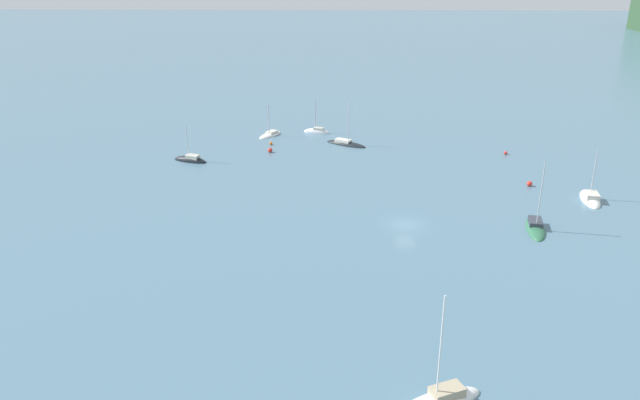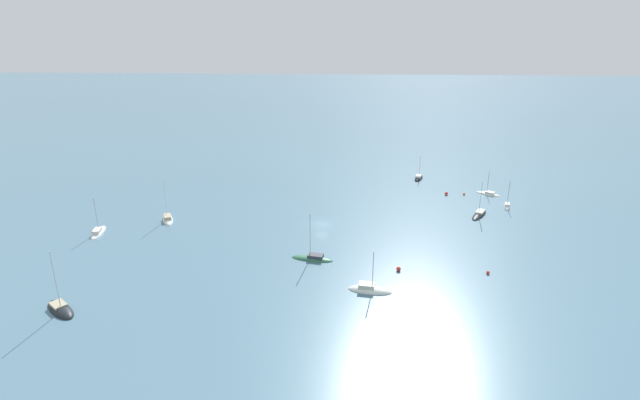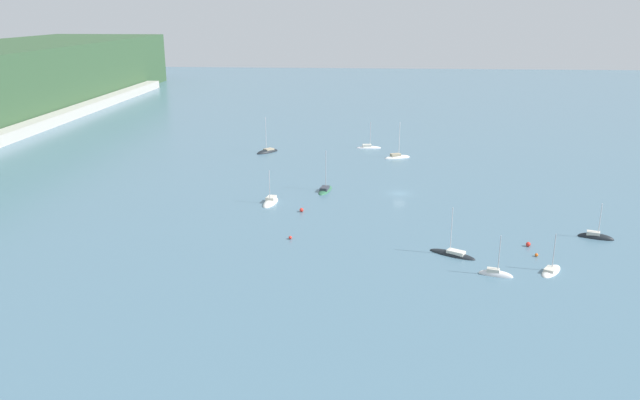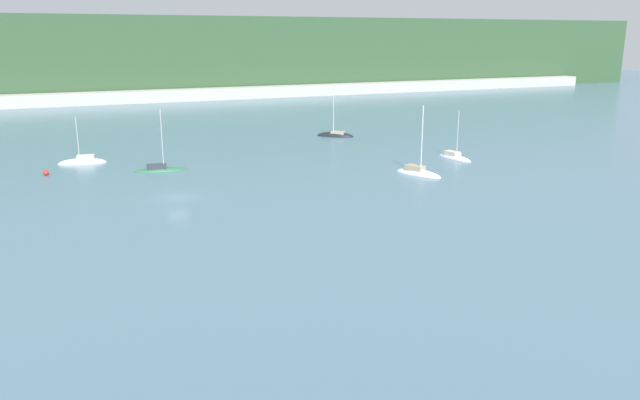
{
  "view_description": "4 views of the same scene",
  "coord_description": "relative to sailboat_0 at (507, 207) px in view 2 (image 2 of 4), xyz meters",
  "views": [
    {
      "loc": [
        74.61,
        -9.72,
        33.77
      ],
      "look_at": [
        -0.01,
        -11.25,
        3.42
      ],
      "focal_mm": 35.0,
      "sensor_mm": 36.0,
      "label": 1
    },
    {
      "loc": [
        -4.71,
        99.82,
        42.56
      ],
      "look_at": [
        0.72,
        -7.26,
        3.0
      ],
      "focal_mm": 28.0,
      "sensor_mm": 36.0,
      "label": 2
    },
    {
      "loc": [
        -133.61,
        7.43,
        39.44
      ],
      "look_at": [
        -16.45,
        16.46,
        3.15
      ],
      "focal_mm": 35.0,
      "sensor_mm": 36.0,
      "label": 3
    },
    {
      "loc": [
        -14.33,
        -75.37,
        19.4
      ],
      "look_at": [
        13.09,
        -13.91,
        1.62
      ],
      "focal_mm": 35.0,
      "sensor_mm": 36.0,
      "label": 4
    }
  ],
  "objects": [
    {
      "name": "sailboat_5",
      "position": [
        17.99,
        -21.02,
        -0.0
      ],
      "size": [
        3.8,
        6.36,
        7.4
      ],
      "rotation": [
        0.0,
        0.0,
        4.37
      ],
      "color": "black",
      "rests_on": "ground_plane"
    },
    {
      "name": "sailboat_1",
      "position": [
        77.86,
        11.87,
        0.04
      ],
      "size": [
        4.93,
        7.71,
        10.73
      ],
      "rotation": [
        0.0,
        0.0,
        5.12
      ],
      "color": "white",
      "rests_on": "ground_plane"
    },
    {
      "name": "sailboat_7",
      "position": [
        2.06,
        -8.93,
        -0.02
      ],
      "size": [
        6.26,
        5.11,
        6.71
      ],
      "rotation": [
        0.0,
        0.0,
        5.71
      ],
      "color": "white",
      "rests_on": "ground_plane"
    },
    {
      "name": "mooring_buoy_2",
      "position": [
        12.78,
        -7.95,
        0.32
      ],
      "size": [
        0.82,
        0.82,
        0.82
      ],
      "color": "red",
      "rests_on": "ground_plane"
    },
    {
      "name": "sailboat_4",
      "position": [
        34.24,
        40.27,
        0.02
      ],
      "size": [
        7.55,
        3.6,
        8.07
      ],
      "rotation": [
        0.0,
        0.0,
        2.98
      ],
      "color": "white",
      "rests_on": "ground_plane"
    },
    {
      "name": "mooring_buoy_1",
      "position": [
        13.19,
        33.49,
        0.21
      ],
      "size": [
        0.6,
        0.6,
        0.6
      ],
      "color": "red",
      "rests_on": "ground_plane"
    },
    {
      "name": "mooring_buoy_3",
      "position": [
        8.26,
        -8.23,
        0.19
      ],
      "size": [
        0.57,
        0.57,
        0.57
      ],
      "color": "orange",
      "rests_on": "ground_plane"
    },
    {
      "name": "ground_plane",
      "position": [
        43.48,
        12.77,
        -0.09
      ],
      "size": [
        600.0,
        600.0,
        0.0
      ],
      "primitive_type": "plane",
      "color": "slate"
    },
    {
      "name": "mooring_buoy_0",
      "position": [
        28.8,
        33.11,
        0.31
      ],
      "size": [
        0.81,
        0.81,
        0.81
      ],
      "color": "red",
      "rests_on": "ground_plane"
    },
    {
      "name": "sailboat_3",
      "position": [
        89.91,
        19.76,
        0.04
      ],
      "size": [
        2.87,
        7.39,
        8.37
      ],
      "rotation": [
        0.0,
        0.0,
        4.84
      ],
      "color": "silver",
      "rests_on": "ground_plane"
    },
    {
      "name": "sailboat_2",
      "position": [
        82.08,
        48.54,
        -0.02
      ],
      "size": [
        7.39,
        6.81,
        11.1
      ],
      "rotation": [
        0.0,
        0.0,
        2.44
      ],
      "color": "black",
      "rests_on": "ground_plane"
    },
    {
      "name": "sailboat_0",
      "position": [
        0.0,
        0.0,
        0.0
      ],
      "size": [
        2.83,
        5.45,
        7.42
      ],
      "rotation": [
        0.0,
        0.0,
        4.44
      ],
      "color": "silver",
      "rests_on": "ground_plane"
    },
    {
      "name": "sailboat_8",
      "position": [
        7.85,
        5.56,
        0.0
      ],
      "size": [
        5.88,
        8.05,
        8.82
      ],
      "rotation": [
        0.0,
        0.0,
        1.05
      ],
      "color": "black",
      "rests_on": "ground_plane"
    },
    {
      "name": "sailboat_6",
      "position": [
        44.35,
        29.39,
        0.03
      ],
      "size": [
        8.16,
        3.75,
        9.75
      ],
      "rotation": [
        0.0,
        0.0,
        6.1
      ],
      "color": "#2D6647",
      "rests_on": "ground_plane"
    }
  ]
}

